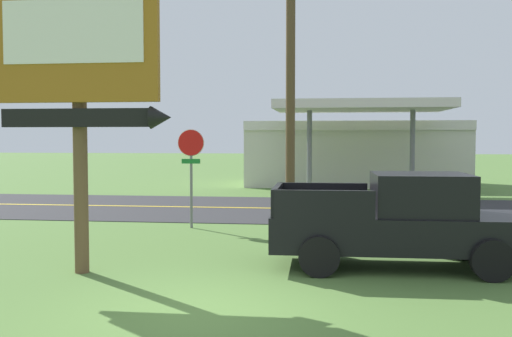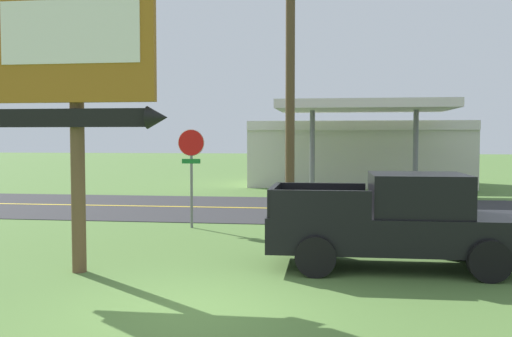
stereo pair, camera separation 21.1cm
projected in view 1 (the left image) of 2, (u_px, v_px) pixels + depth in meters
The scene contains 8 objects.
ground_plane at pixel (193, 312), 8.80m from camera, with size 180.00×180.00×0.00m, color #4C7033.
road_asphalt at pixel (272, 208), 21.68m from camera, with size 140.00×8.00×0.02m, color #2B2B2D.
road_centre_line at pixel (272, 208), 21.68m from camera, with size 126.00×0.20×0.01m, color gold.
motel_sign at pixel (79, 72), 11.05m from camera, with size 3.58×0.54×5.86m.
stop_sign at pixel (191, 160), 16.96m from camera, with size 0.80×0.08×2.95m.
utility_pole at pixel (290, 79), 15.84m from camera, with size 1.73×0.26×8.11m.
gas_station at pixel (354, 151), 32.52m from camera, with size 12.00×11.50×4.40m.
pickup_black_parked_on_lawn at pixel (401, 221), 11.79m from camera, with size 5.22×2.29×1.96m.
Camera 1 is at (2.01, -8.48, 2.69)m, focal length 40.02 mm.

